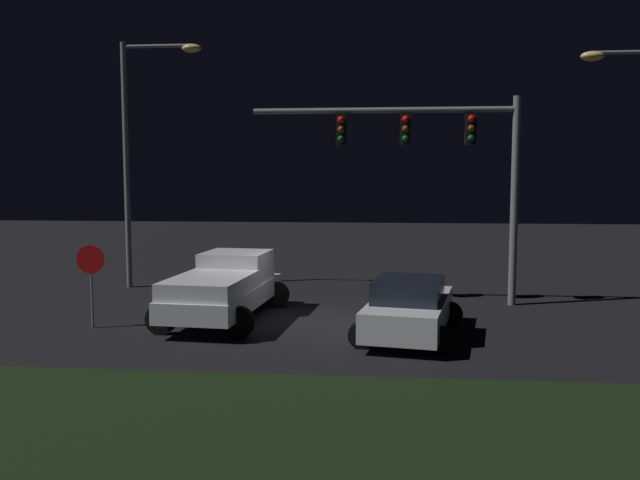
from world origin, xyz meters
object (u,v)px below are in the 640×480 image
pickup_truck (226,284)px  car_sedan (409,308)px  traffic_signal_gantry (436,149)px  stop_sign (91,270)px  street_lamp_left (141,136)px

pickup_truck → car_sedan: pickup_truck is taller
pickup_truck → car_sedan: 5.37m
traffic_signal_gantry → stop_sign: (-9.33, -4.28, -3.34)m
pickup_truck → stop_sign: size_ratio=2.49×
car_sedan → stop_sign: stop_sign is taller
street_lamp_left → stop_sign: size_ratio=3.94×
car_sedan → street_lamp_left: bearing=65.1°
car_sedan → traffic_signal_gantry: (0.97, 4.43, 4.16)m
traffic_signal_gantry → stop_sign: 10.79m
street_lamp_left → stop_sign: (0.95, -6.42, -3.94)m
pickup_truck → stop_sign: (-3.26, -1.51, 0.56)m
street_lamp_left → traffic_signal_gantry: bearing=-11.7°
pickup_truck → stop_sign: bearing=119.6°
stop_sign → car_sedan: bearing=-1.0°
stop_sign → street_lamp_left: bearing=98.5°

